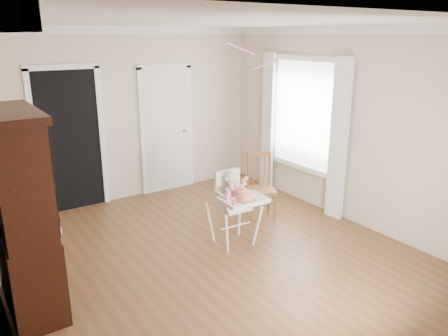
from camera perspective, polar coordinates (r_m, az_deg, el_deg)
floor at (r=5.40m, az=-1.72°, el=-11.43°), size 5.00×5.00×0.00m
ceiling at (r=4.76m, az=-2.02°, el=18.52°), size 5.00×5.00×0.00m
wall_back at (r=7.10m, az=-12.74°, el=6.67°), size 4.50×0.00×4.50m
wall_right at (r=6.36m, az=15.62°, el=5.29°), size 0.00×5.00×5.00m
crown_molding at (r=4.75m, az=-2.02°, el=17.80°), size 4.50×5.00×0.12m
doorway at (r=6.87m, az=-19.55°, el=3.71°), size 1.06×0.05×2.22m
closet_door at (r=7.42m, az=-7.47°, el=4.82°), size 0.96×0.09×2.13m
window_right at (r=6.86m, az=10.13°, el=5.93°), size 0.13×1.84×2.30m
high_chair at (r=5.46m, az=1.31°, el=-4.20°), size 0.59×0.71×0.97m
baby at (r=5.43m, az=1.20°, el=-2.71°), size 0.28×0.22×0.44m
cake at (r=5.23m, az=2.90°, el=-3.69°), size 0.24×0.24×0.11m
sippy_cup at (r=5.22m, az=0.51°, el=-3.51°), size 0.07×0.07×0.17m
china_cabinet at (r=4.49m, az=-24.90°, el=-5.44°), size 0.52×1.16×1.95m
dining_chair at (r=6.38m, az=4.84°, el=-2.61°), size 0.51×0.51×0.94m
streamer at (r=5.94m, az=2.14°, el=15.31°), size 0.12×0.49×0.15m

